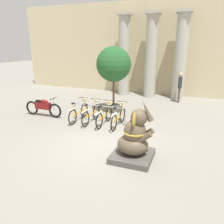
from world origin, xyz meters
TOP-DOWN VIEW (x-y plane):
  - ground_plane at (0.00, 0.00)m, footprint 60.00×60.00m
  - building_facade at (0.00, 8.60)m, footprint 20.00×0.20m
  - column_left at (-1.77, 7.60)m, footprint 0.92×0.92m
  - column_middle at (0.00, 7.60)m, footprint 0.92×0.92m
  - column_right at (1.77, 7.60)m, footprint 0.92×0.92m
  - bike_rack at (-1.06, 1.95)m, footprint 2.49×0.05m
  - bicycle_0 at (-2.01, 1.85)m, footprint 0.48×1.73m
  - bicycle_1 at (-1.38, 1.82)m, footprint 0.48×1.73m
  - bicycle_2 at (-0.75, 1.81)m, footprint 0.48×1.73m
  - bicycle_3 at (-0.12, 1.82)m, footprint 0.48×1.73m
  - elephant_statue at (1.22, -0.62)m, footprint 1.20×1.20m
  - motorcycle at (-3.91, 1.80)m, footprint 2.00×0.55m
  - person_pedestrian at (1.93, 6.76)m, footprint 0.23×0.47m
  - potted_tree at (-1.03, 3.67)m, footprint 1.69×1.69m

SIDE VIEW (x-z plane):
  - ground_plane at x=0.00m, z-range 0.00..0.00m
  - bicycle_0 at x=-2.01m, z-range -0.09..0.88m
  - bicycle_1 at x=-1.38m, z-range -0.09..0.88m
  - bicycle_2 at x=-0.75m, z-range -0.09..0.88m
  - bicycle_3 at x=-0.12m, z-range -0.09..0.88m
  - motorcycle at x=-3.91m, z-range -0.01..0.92m
  - bike_rack at x=-1.06m, z-range 0.18..0.95m
  - elephant_statue at x=1.22m, z-range -0.30..1.56m
  - person_pedestrian at x=1.93m, z-range 0.18..1.94m
  - potted_tree at x=-1.03m, z-range 0.70..3.93m
  - column_left at x=-1.77m, z-range 0.04..5.20m
  - column_middle at x=0.00m, z-range 0.04..5.20m
  - column_right at x=1.77m, z-range 0.04..5.20m
  - building_facade at x=0.00m, z-range 0.00..6.00m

